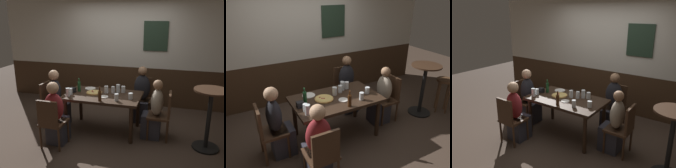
# 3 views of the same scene
# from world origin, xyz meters

# --- Properties ---
(ground_plane) EXTENTS (12.00, 12.00, 0.00)m
(ground_plane) POSITION_xyz_m (0.00, 0.00, 0.00)
(ground_plane) COLOR #423328
(wall_back) EXTENTS (6.40, 0.13, 2.60)m
(wall_back) POSITION_xyz_m (0.01, 1.65, 1.30)
(wall_back) COLOR #3D2819
(wall_back) RESTS_ON ground_plane
(dining_table) EXTENTS (1.44, 0.86, 0.74)m
(dining_table) POSITION_xyz_m (0.00, 0.00, 0.65)
(dining_table) COLOR black
(dining_table) RESTS_ON ground_plane
(chair_head_west) EXTENTS (0.40, 0.40, 0.88)m
(chair_head_west) POSITION_xyz_m (-1.13, 0.00, 0.50)
(chair_head_west) COLOR #422B1C
(chair_head_west) RESTS_ON ground_plane
(chair_head_east) EXTENTS (0.40, 0.40, 0.88)m
(chair_head_east) POSITION_xyz_m (1.13, 0.00, 0.50)
(chair_head_east) COLOR #422B1C
(chair_head_east) RESTS_ON ground_plane
(chair_left_near) EXTENTS (0.40, 0.40, 0.88)m
(chair_left_near) POSITION_xyz_m (-0.63, -0.84, 0.50)
(chair_left_near) COLOR #422B1C
(chair_left_near) RESTS_ON ground_plane
(chair_right_far) EXTENTS (0.40, 0.40, 0.88)m
(chair_right_far) POSITION_xyz_m (0.63, 0.84, 0.50)
(chair_right_far) COLOR #422B1C
(chair_right_far) RESTS_ON ground_plane
(person_head_west) EXTENTS (0.37, 0.34, 1.15)m
(person_head_west) POSITION_xyz_m (-0.97, 0.00, 0.49)
(person_head_west) COLOR #2D2D38
(person_head_west) RESTS_ON ground_plane
(person_head_east) EXTENTS (0.37, 0.34, 1.10)m
(person_head_east) POSITION_xyz_m (0.97, 0.00, 0.46)
(person_head_east) COLOR #2D2D38
(person_head_east) RESTS_ON ground_plane
(person_left_near) EXTENTS (0.34, 0.37, 1.13)m
(person_left_near) POSITION_xyz_m (-0.63, -0.68, 0.48)
(person_left_near) COLOR #2D2D38
(person_left_near) RESTS_ON ground_plane
(person_right_far) EXTENTS (0.34, 0.37, 1.17)m
(person_right_far) POSITION_xyz_m (0.63, 0.68, 0.49)
(person_right_far) COLOR #2D2D38
(person_right_far) RESTS_ON ground_plane
(pizza) EXTENTS (0.30, 0.30, 0.03)m
(pizza) POSITION_xyz_m (-0.19, 0.04, 0.75)
(pizza) COLOR tan
(pizza) RESTS_ON dining_table
(highball_clear) EXTENTS (0.08, 0.08, 0.14)m
(highball_clear) POSITION_xyz_m (0.03, 0.10, 0.80)
(highball_clear) COLOR silver
(highball_clear) RESTS_ON dining_table
(pint_glass_stout) EXTENTS (0.07, 0.07, 0.16)m
(pint_glass_stout) POSITION_xyz_m (0.24, 0.21, 0.81)
(pint_glass_stout) COLOR silver
(pint_glass_stout) RESTS_ON dining_table
(pint_glass_amber) EXTENTS (0.07, 0.07, 0.13)m
(pint_glass_amber) POSITION_xyz_m (0.16, 0.14, 0.80)
(pint_glass_amber) COLOR silver
(pint_glass_amber) RESTS_ON dining_table
(beer_glass_half) EXTENTS (0.08, 0.08, 0.12)m
(beer_glass_half) POSITION_xyz_m (0.34, 0.23, 0.79)
(beer_glass_half) COLOR silver
(beer_glass_half) RESTS_ON dining_table
(beer_glass_tall) EXTENTS (0.07, 0.07, 0.12)m
(beer_glass_tall) POSITION_xyz_m (-0.59, -0.16, 0.79)
(beer_glass_tall) COLOR silver
(beer_glass_tall) RESTS_ON dining_table
(tumbler_water) EXTENTS (0.07, 0.07, 0.13)m
(tumbler_water) POSITION_xyz_m (0.33, -0.26, 0.80)
(tumbler_water) COLOR silver
(tumbler_water) RESTS_ON dining_table
(tumbler_short) EXTENTS (0.08, 0.08, 0.15)m
(tumbler_short) POSITION_xyz_m (-0.59, -0.26, 0.81)
(tumbler_short) COLOR silver
(tumbler_short) RESTS_ON dining_table
(pint_glass_pale) EXTENTS (0.08, 0.08, 0.11)m
(pint_glass_pale) POSITION_xyz_m (0.55, -0.10, 0.79)
(pint_glass_pale) COLOR silver
(pint_glass_pale) RESTS_ON dining_table
(beer_bottle_green) EXTENTS (0.06, 0.06, 0.26)m
(beer_bottle_green) POSITION_xyz_m (-0.51, 0.06, 0.85)
(beer_bottle_green) COLOR #194723
(beer_bottle_green) RESTS_ON dining_table
(beer_bottle_brown) EXTENTS (0.06, 0.06, 0.26)m
(beer_bottle_brown) POSITION_xyz_m (0.05, -0.34, 0.84)
(beer_bottle_brown) COLOR #42230F
(beer_bottle_brown) RESTS_ON dining_table
(plate_white_large) EXTENTS (0.22, 0.22, 0.01)m
(plate_white_large) POSITION_xyz_m (-0.37, 0.28, 0.75)
(plate_white_large) COLOR white
(plate_white_large) RESTS_ON dining_table
(plate_white_small) EXTENTS (0.15, 0.15, 0.01)m
(plate_white_small) POSITION_xyz_m (0.06, -0.13, 0.75)
(plate_white_small) COLOR white
(plate_white_small) RESTS_ON dining_table
(condiment_caddy) EXTENTS (0.11, 0.09, 0.09)m
(condiment_caddy) POSITION_xyz_m (-0.62, -0.01, 0.79)
(condiment_caddy) COLOR black
(condiment_caddy) RESTS_ON dining_table
(side_bar_table) EXTENTS (0.56, 0.56, 1.05)m
(side_bar_table) POSITION_xyz_m (1.88, -0.16, 0.62)
(side_bar_table) COLOR black
(side_bar_table) RESTS_ON ground_plane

